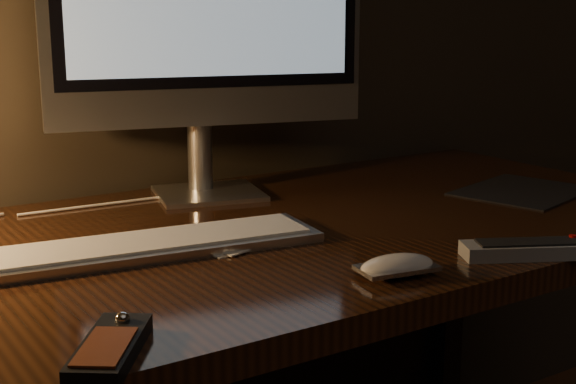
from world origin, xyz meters
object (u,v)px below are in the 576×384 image
desk (236,293)px  tv_remote (534,249)px  keyboard (155,244)px  mouse (397,269)px  media_remote (110,347)px

desk → tv_remote: tv_remote is taller
desk → keyboard: 0.24m
keyboard → tv_remote: size_ratio=2.37×
tv_remote → desk: bearing=150.0°
desk → mouse: mouse is taller
mouse → media_remote: media_remote is taller
keyboard → mouse: 0.36m
desk → mouse: bearing=-83.8°
keyboard → mouse: bearing=-44.3°
media_remote → tv_remote: 0.63m
desk → tv_remote: 0.50m
desk → media_remote: media_remote is taller
mouse → tv_remote: bearing=-1.0°
media_remote → tv_remote: media_remote is taller
mouse → media_remote: (-0.41, -0.03, 0.00)m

